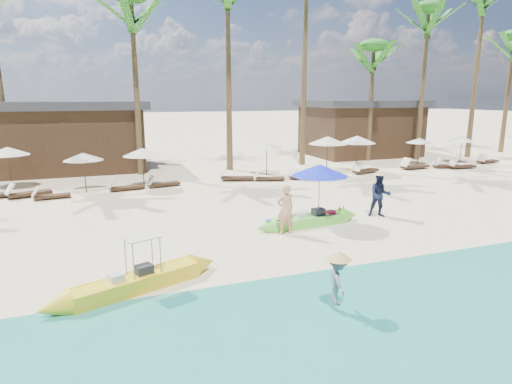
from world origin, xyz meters
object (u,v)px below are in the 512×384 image
object	(u,v)px
tourist	(285,209)
yellow_canoe	(137,282)
blue_umbrella	(320,170)
green_canoe	(309,220)

from	to	relation	value
tourist	yellow_canoe	bearing A→B (deg)	25.06
tourist	blue_umbrella	distance (m)	2.09
yellow_canoe	tourist	world-z (taller)	tourist
green_canoe	tourist	distance (m)	1.49
green_canoe	blue_umbrella	size ratio (longest dim) A/B	2.15
green_canoe	yellow_canoe	world-z (taller)	yellow_canoe
tourist	green_canoe	bearing A→B (deg)	-158.53
green_canoe	blue_umbrella	xyz separation A→B (m)	(0.41, 0.10, 1.80)
tourist	blue_umbrella	xyz separation A→B (m)	(1.63, 0.66, 1.14)
green_canoe	tourist	xyz separation A→B (m)	(-1.21, -0.56, 0.66)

